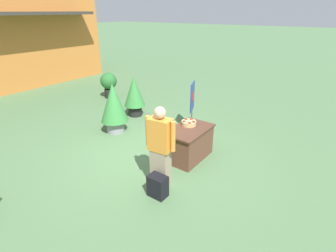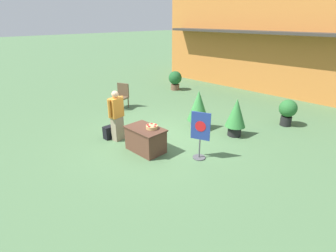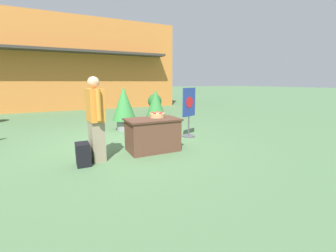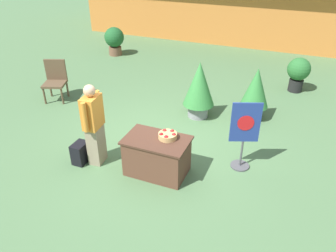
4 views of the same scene
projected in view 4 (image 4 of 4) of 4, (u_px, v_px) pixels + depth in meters
The scene contains 11 objects.
ground_plane at pixel (158, 146), 6.93m from camera, with size 120.00×120.00×0.00m, color #4C7047.
display_table at pixel (157, 156), 6.01m from camera, with size 1.16×0.74×0.73m.
apple_basket at pixel (168, 135), 5.83m from camera, with size 0.33×0.33×0.13m.
person_visitor at pixel (94, 125), 6.07m from camera, with size 0.30×0.61×1.63m.
backpack at pixel (81, 153), 6.36m from camera, with size 0.24×0.34×0.42m.
poster_board at pixel (244, 134), 5.97m from camera, with size 0.51×0.36×1.37m.
patio_chair at pixel (55, 78), 8.70m from camera, with size 0.71×0.71×1.06m.
potted_plant_far_right at pixel (255, 91), 7.65m from camera, with size 0.67×0.67×1.28m.
potted_plant_near_right at pixel (199, 87), 7.72m from camera, with size 0.75×0.75×1.39m.
potted_plant_near_left at pixel (298, 72), 9.13m from camera, with size 0.63×0.63×0.97m.
potted_plant_far_left at pixel (114, 39), 11.98m from camera, with size 0.71×0.71×1.02m.
Camera 4 is at (2.40, -5.26, 3.86)m, focal length 35.00 mm.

